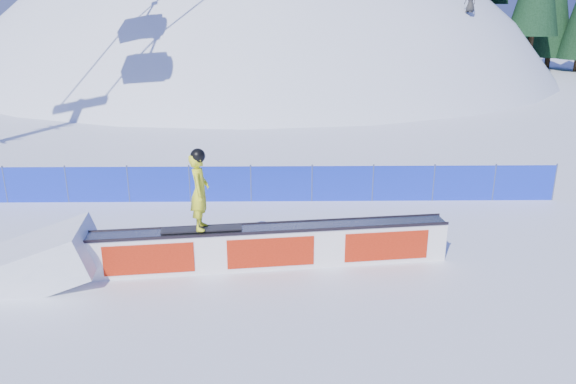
{
  "coord_description": "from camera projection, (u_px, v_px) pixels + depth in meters",
  "views": [
    {
      "loc": [
        1.97,
        -12.98,
        6.22
      ],
      "look_at": [
        2.17,
        1.38,
        1.37
      ],
      "focal_mm": 35.0,
      "sensor_mm": 36.0,
      "label": 1
    }
  ],
  "objects": [
    {
      "name": "rail_box",
      "position": [
        270.0,
        247.0,
        13.81
      ],
      "size": [
        8.9,
        1.66,
        1.07
      ],
      "rotation": [
        0.0,
        0.0,
        0.12
      ],
      "color": "white",
      "rests_on": "ground"
    },
    {
      "name": "snow_ramp",
      "position": [
        37.0,
        280.0,
        13.29
      ],
      "size": [
        3.14,
        2.17,
        1.84
      ],
      "primitive_type": null,
      "rotation": [
        0.0,
        -0.31,
        0.12
      ],
      "color": "white",
      "rests_on": "ground"
    },
    {
      "name": "safety_fence",
      "position": [
        220.0,
        184.0,
        18.33
      ],
      "size": [
        22.05,
        0.05,
        1.3
      ],
      "color": "#1630C9",
      "rests_on": "ground"
    },
    {
      "name": "snowboarder",
      "position": [
        200.0,
        191.0,
        13.12
      ],
      "size": [
        1.94,
        0.68,
        2.0
      ],
      "rotation": [
        0.0,
        0.0,
        1.56
      ],
      "color": "black",
      "rests_on": "rail_box"
    },
    {
      "name": "ground",
      "position": [
        204.0,
        261.0,
        14.26
      ],
      "size": [
        160.0,
        160.0,
        0.0
      ],
      "primitive_type": "plane",
      "color": "white",
      "rests_on": "ground"
    },
    {
      "name": "snow_hill",
      "position": [
        262.0,
        242.0,
        59.8
      ],
      "size": [
        64.0,
        64.0,
        64.0
      ],
      "color": "white",
      "rests_on": "ground"
    }
  ]
}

